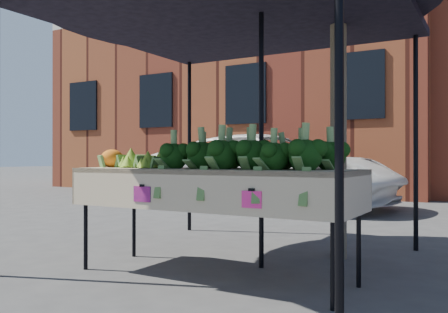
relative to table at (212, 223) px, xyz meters
The scene contains 9 objects.
ground 0.51m from the table, behind, with size 90.00×90.00×0.00m, color #363639.
table is the anchor object (origin of this frame).
canopy 1.11m from the table, 103.74° to the left, with size 3.16×3.16×2.74m, color black, non-canonical shape.
broccoli_heap 0.68m from the table, ahead, with size 1.50×0.60×0.29m, color black.
romanesco_cluster 0.87m from the table, behind, with size 0.45×0.49×0.22m, color #8AAA2B.
cauliflower_pair 1.19m from the table, behind, with size 0.22×0.22×0.20m, color orange.
vehicle 6.23m from the table, 109.59° to the left, with size 2.45×1.48×5.31m, color white.
street_tree 2.35m from the table, 61.32° to the left, with size 2.34×2.34×4.61m, color #1E4C14, non-canonical shape.
building_left 13.68m from the table, 113.61° to the left, with size 12.00×8.00×9.00m, color maroon.
Camera 1 is at (2.25, -3.32, 0.99)m, focal length 38.07 mm.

